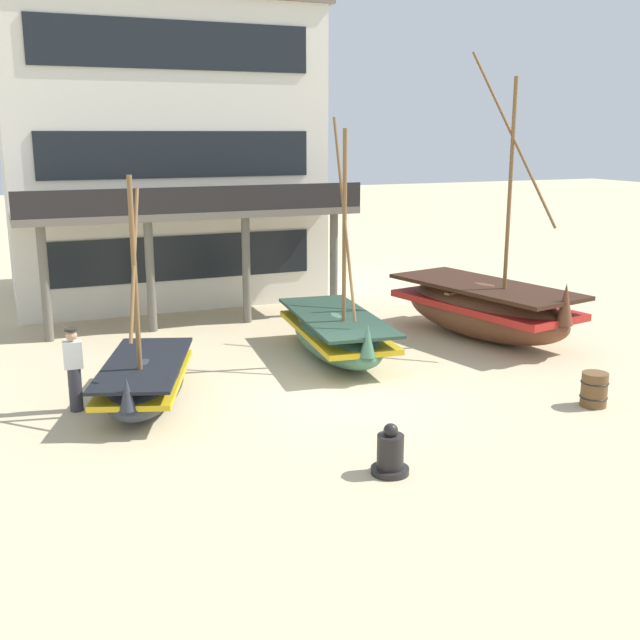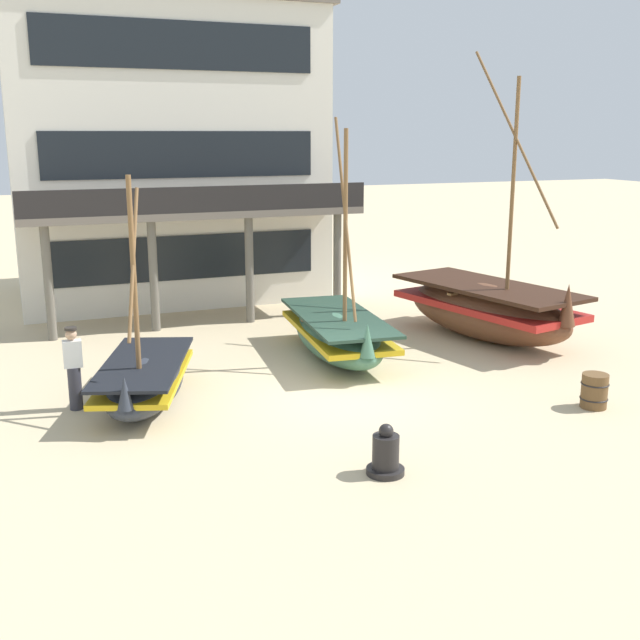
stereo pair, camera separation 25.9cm
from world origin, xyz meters
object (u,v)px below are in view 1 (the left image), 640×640
wooden_barrel (594,389)px  harbor_building_main (158,152)px  fishing_boat_centre_large (484,308)px  fishing_boat_far_right (145,380)px  capstan_winch (390,454)px  fishing_boat_near_left (336,334)px  fisherman_by_hull (74,370)px

wooden_barrel → harbor_building_main: size_ratio=0.07×
fishing_boat_centre_large → wooden_barrel: size_ratio=10.56×
fishing_boat_far_right → capstan_winch: (3.05, -4.83, -0.18)m
fishing_boat_far_right → capstan_winch: 5.71m
capstan_winch → wooden_barrel: (5.27, 1.25, 0.02)m
fishing_boat_near_left → fishing_boat_centre_large: size_ratio=0.78×
wooden_barrel → harbor_building_main: bearing=111.2°
fishing_boat_centre_large → fisherman_by_hull: fishing_boat_centre_large is taller
fisherman_by_hull → harbor_building_main: 12.21m
fishing_boat_centre_large → wooden_barrel: 5.49m
fishing_boat_near_left → capstan_winch: size_ratio=6.69×
fishing_boat_near_left → wooden_barrel: size_ratio=8.19×
fisherman_by_hull → harbor_building_main: harbor_building_main is taller
fishing_boat_far_right → wooden_barrel: 9.06m
fishing_boat_centre_large → wooden_barrel: fishing_boat_centre_large is taller
fisherman_by_hull → fishing_boat_far_right: bearing=-7.4°
fishing_boat_centre_large → capstan_winch: size_ratio=8.63×
capstan_winch → wooden_barrel: size_ratio=1.22×
fishing_boat_centre_large → capstan_winch: bearing=-133.5°
fishing_boat_centre_large → fishing_boat_far_right: fishing_boat_centre_large is taller
fishing_boat_near_left → harbor_building_main: harbor_building_main is taller
fishing_boat_near_left → fishing_boat_far_right: bearing=-161.9°
fishing_boat_near_left → wooden_barrel: fishing_boat_near_left is taller
fishing_boat_centre_large → fisherman_by_hull: 10.80m
capstan_winch → harbor_building_main: 16.47m
fishing_boat_near_left → fishing_boat_far_right: (-4.95, -1.62, -0.09)m
fishing_boat_near_left → capstan_winch: (-1.90, -6.45, -0.26)m
fishing_boat_far_right → capstan_winch: bearing=-57.7°
fishing_boat_far_right → harbor_building_main: bearing=76.5°
fishing_boat_centre_large → fishing_boat_far_right: bearing=-169.1°
fisherman_by_hull → wooden_barrel: size_ratio=2.41×
fishing_boat_near_left → fishing_boat_far_right: fishing_boat_near_left is taller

